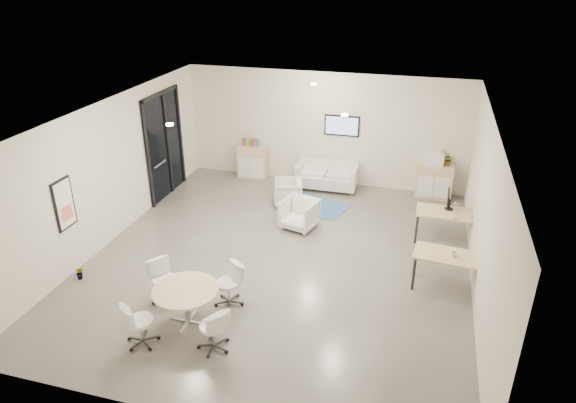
# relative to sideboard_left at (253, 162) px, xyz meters

# --- Properties ---
(room_shell) EXTENTS (9.60, 10.60, 4.80)m
(room_shell) POSITION_rel_sideboard_left_xyz_m (2.08, -4.25, 1.11)
(room_shell) COLOR #54514D
(room_shell) RESTS_ON ground
(glass_door) EXTENTS (0.09, 1.90, 2.85)m
(glass_door) POSITION_rel_sideboard_left_xyz_m (-1.88, -1.74, 1.01)
(glass_door) COLOR black
(glass_door) RESTS_ON room_shell
(artwork) EXTENTS (0.05, 0.54, 1.04)m
(artwork) POSITION_rel_sideboard_left_xyz_m (-1.89, -5.85, 1.06)
(artwork) COLOR black
(artwork) RESTS_ON room_shell
(wall_tv) EXTENTS (0.98, 0.06, 0.58)m
(wall_tv) POSITION_rel_sideboard_left_xyz_m (2.58, 0.21, 1.26)
(wall_tv) COLOR black
(wall_tv) RESTS_ON room_shell
(ceiling_spots) EXTENTS (3.14, 4.14, 0.03)m
(ceiling_spots) POSITION_rel_sideboard_left_xyz_m (1.88, -3.41, 2.69)
(ceiling_spots) COLOR #FFEAC6
(ceiling_spots) RESTS_ON room_shell
(sideboard_left) EXTENTS (0.87, 0.45, 0.98)m
(sideboard_left) POSITION_rel_sideboard_left_xyz_m (0.00, 0.00, 0.00)
(sideboard_left) COLOR tan
(sideboard_left) RESTS_ON room_shell
(sideboard_right) EXTENTS (0.96, 0.46, 0.96)m
(sideboard_right) POSITION_rel_sideboard_left_xyz_m (5.22, -0.01, -0.01)
(sideboard_right) COLOR tan
(sideboard_right) RESTS_ON room_shell
(books) EXTENTS (0.50, 0.14, 0.22)m
(books) POSITION_rel_sideboard_left_xyz_m (-0.04, 0.00, 0.60)
(books) COLOR red
(books) RESTS_ON sideboard_left
(printer) EXTENTS (0.54, 0.45, 0.37)m
(printer) POSITION_rel_sideboard_left_xyz_m (5.14, -0.00, 0.64)
(printer) COLOR white
(printer) RESTS_ON sideboard_right
(loveseat) EXTENTS (1.70, 0.86, 0.64)m
(loveseat) POSITION_rel_sideboard_left_xyz_m (2.29, -0.18, -0.14)
(loveseat) COLOR silver
(loveseat) RESTS_ON room_shell
(blue_rug) EXTENTS (1.91, 1.56, 0.01)m
(blue_rug) POSITION_rel_sideboard_left_xyz_m (2.24, -1.46, -0.48)
(blue_rug) COLOR #325E9B
(blue_rug) RESTS_ON room_shell
(armchair_left) EXTENTS (0.85, 0.88, 0.74)m
(armchair_left) POSITION_rel_sideboard_left_xyz_m (1.50, -1.52, -0.12)
(armchair_left) COLOR silver
(armchair_left) RESTS_ON room_shell
(armchair_right) EXTENTS (0.94, 0.90, 0.80)m
(armchair_right) POSITION_rel_sideboard_left_xyz_m (2.13, -2.74, -0.09)
(armchair_right) COLOR silver
(armchair_right) RESTS_ON room_shell
(desk_rear) EXTENTS (1.43, 0.71, 0.74)m
(desk_rear) POSITION_rel_sideboard_left_xyz_m (5.56, -2.46, 0.18)
(desk_rear) COLOR tan
(desk_rear) RESTS_ON room_shell
(desk_front) EXTENTS (1.44, 0.83, 0.72)m
(desk_front) POSITION_rel_sideboard_left_xyz_m (5.58, -4.36, 0.16)
(desk_front) COLOR tan
(desk_front) RESTS_ON room_shell
(monitor) EXTENTS (0.20, 0.50, 0.44)m
(monitor) POSITION_rel_sideboard_left_xyz_m (5.52, -2.31, 0.49)
(monitor) COLOR black
(monitor) RESTS_ON desk_rear
(round_table) EXTENTS (1.17, 1.17, 0.71)m
(round_table) POSITION_rel_sideboard_left_xyz_m (1.11, -6.78, 0.14)
(round_table) COLOR tan
(round_table) RESTS_ON room_shell
(meeting_chairs) EXTENTS (2.24, 2.24, 0.82)m
(meeting_chairs) POSITION_rel_sideboard_left_xyz_m (1.11, -6.78, -0.08)
(meeting_chairs) COLOR white
(meeting_chairs) RESTS_ON room_shell
(plant_cabinet) EXTENTS (0.32, 0.35, 0.25)m
(plant_cabinet) POSITION_rel_sideboard_left_xyz_m (5.52, -0.02, 0.59)
(plant_cabinet) COLOR #3F7F3F
(plant_cabinet) RESTS_ON sideboard_right
(plant_floor) EXTENTS (0.16, 0.29, 0.13)m
(plant_floor) POSITION_rel_sideboard_left_xyz_m (-1.62, -6.12, -0.42)
(plant_floor) COLOR #3F7F3F
(plant_floor) RESTS_ON room_shell
(cup) EXTENTS (0.12, 0.10, 0.11)m
(cup) POSITION_rel_sideboard_left_xyz_m (5.64, -4.39, 0.29)
(cup) COLOR white
(cup) RESTS_ON desk_front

